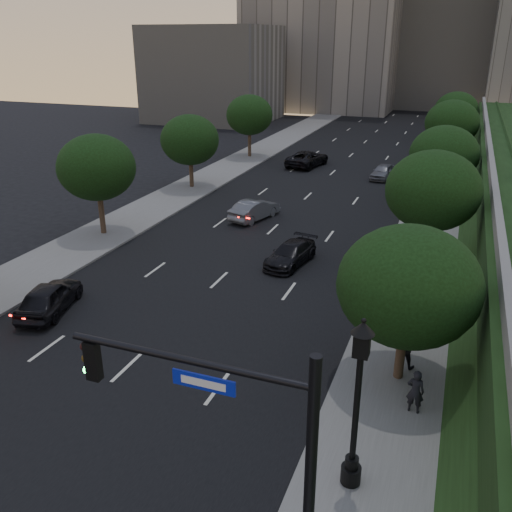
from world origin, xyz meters
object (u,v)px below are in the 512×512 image
at_px(sedan_far_right, 383,172).
at_px(sedan_near_right, 291,254).
at_px(sedan_mid_left, 255,210).
at_px(pedestrian_b, 405,345).
at_px(sedan_near_left, 49,297).
at_px(traffic_signal_mast, 259,481).
at_px(pedestrian_a, 415,391).
at_px(sedan_far_left, 307,158).
at_px(street_lamp, 356,413).
at_px(pedestrian_c, 408,318).

bearing_deg(sedan_far_right, sedan_near_right, -87.11).
bearing_deg(sedan_mid_left, pedestrian_b, 143.95).
bearing_deg(sedan_near_left, pedestrian_b, 168.85).
xyz_separation_m(traffic_signal_mast, sedan_mid_left, (-10.35, 26.95, -2.94)).
bearing_deg(traffic_signal_mast, sedan_near_right, 105.25).
distance_m(sedan_near_left, pedestrian_a, 17.29).
height_order(sedan_mid_left, sedan_far_right, sedan_mid_left).
height_order(sedan_far_left, sedan_near_right, sedan_far_left).
distance_m(traffic_signal_mast, street_lamp, 4.59).
bearing_deg(pedestrian_c, sedan_mid_left, -32.96).
height_order(sedan_far_left, pedestrian_c, pedestrian_c).
height_order(sedan_mid_left, sedan_near_right, sedan_mid_left).
height_order(sedan_near_left, pedestrian_a, pedestrian_a).
height_order(sedan_mid_left, pedestrian_a, pedestrian_a).
bearing_deg(sedan_far_left, sedan_near_left, 96.37).
relative_size(sedan_near_left, sedan_mid_left, 1.00).
relative_size(sedan_near_left, sedan_far_right, 1.11).
bearing_deg(traffic_signal_mast, pedestrian_a, 72.00).
bearing_deg(sedan_far_right, sedan_far_left, 169.46).
bearing_deg(pedestrian_c, street_lamp, 101.09).
bearing_deg(sedan_mid_left, street_lamp, 133.15).
distance_m(pedestrian_a, pedestrian_b, 2.87).
distance_m(sedan_far_right, pedestrian_a, 34.79).
distance_m(sedan_near_left, pedestrian_b, 16.56).
bearing_deg(sedan_near_left, sedan_far_right, -123.42).
relative_size(sedan_near_right, pedestrian_b, 2.35).
height_order(sedan_near_right, pedestrian_a, pedestrian_a).
bearing_deg(traffic_signal_mast, sedan_far_left, 104.26).
bearing_deg(sedan_near_right, sedan_near_left, -123.74).
xyz_separation_m(street_lamp, sedan_mid_left, (-11.64, 22.66, -1.90)).
distance_m(sedan_far_left, pedestrian_a, 39.54).
distance_m(traffic_signal_mast, pedestrian_a, 9.13).
bearing_deg(sedan_far_left, sedan_mid_left, 104.84).
xyz_separation_m(sedan_mid_left, sedan_far_left, (-1.14, 18.26, 0.07)).
bearing_deg(sedan_mid_left, sedan_far_right, -97.92).
distance_m(traffic_signal_mast, pedestrian_b, 11.57).
height_order(sedan_far_right, pedestrian_c, pedestrian_c).
bearing_deg(sedan_far_right, pedestrian_c, -71.79).
height_order(pedestrian_a, pedestrian_b, pedestrian_b).
bearing_deg(pedestrian_a, sedan_far_right, -76.58).
xyz_separation_m(sedan_near_left, sedan_mid_left, (4.15, 16.86, -0.03)).
bearing_deg(street_lamp, pedestrian_b, 83.78).
distance_m(traffic_signal_mast, sedan_far_left, 46.73).
bearing_deg(pedestrian_c, pedestrian_a, 113.59).
xyz_separation_m(sedan_near_right, pedestrian_c, (7.27, -6.27, 0.40)).
xyz_separation_m(traffic_signal_mast, pedestrian_c, (1.87, 13.55, -2.64)).
height_order(street_lamp, sedan_near_right, street_lamp).
height_order(traffic_signal_mast, pedestrian_a, traffic_signal_mast).
distance_m(sedan_mid_left, pedestrian_b, 20.12).
height_order(sedan_mid_left, pedestrian_c, pedestrian_c).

